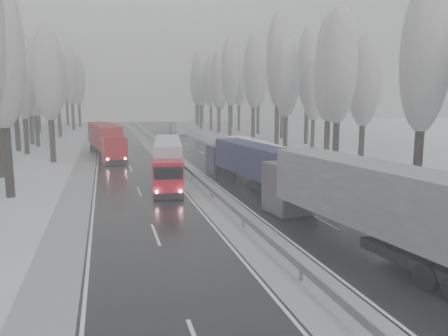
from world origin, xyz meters
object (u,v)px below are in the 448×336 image
truck_blue_box (247,161)px  box_truck_distant (178,128)px  truck_cream_box (248,155)px  truck_red_white (168,158)px  truck_red_red (106,139)px  truck_grey_tarp (358,196)px

truck_blue_box → box_truck_distant: bearing=80.8°
truck_cream_box → truck_red_white: truck_red_white is taller
truck_red_white → truck_red_red: truck_red_red is taller
truck_red_white → truck_red_red: bearing=114.4°
truck_red_red → truck_red_white: bearing=-81.2°
truck_blue_box → box_truck_distant: 55.48m
truck_grey_tarp → truck_blue_box: bearing=84.2°
truck_grey_tarp → truck_red_white: (-7.14, 20.13, -0.41)m
box_truck_distant → truck_red_red: bearing=-117.6°
box_truck_distant → truck_cream_box: bearing=-95.2°
truck_blue_box → truck_red_red: (-11.98, 21.99, 0.28)m
truck_blue_box → truck_red_white: bearing=145.0°
truck_cream_box → truck_blue_box: bearing=-109.2°
truck_cream_box → box_truck_distant: truck_cream_box is taller
truck_blue_box → truck_red_white: truck_red_white is taller
truck_grey_tarp → truck_red_red: truck_grey_tarp is taller
truck_red_red → box_truck_distant: bearing=58.2°
truck_blue_box → truck_red_white: size_ratio=1.00×
truck_blue_box → truck_grey_tarp: bearing=-94.0°
truck_grey_tarp → box_truck_distant: (2.28, 71.94, -1.19)m
truck_red_red → truck_cream_box: bearing=-60.6°
box_truck_distant → truck_grey_tarp: bearing=-95.4°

